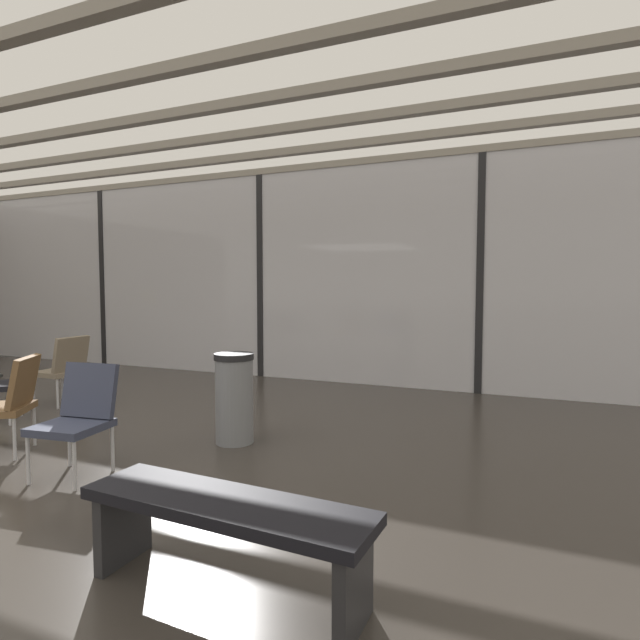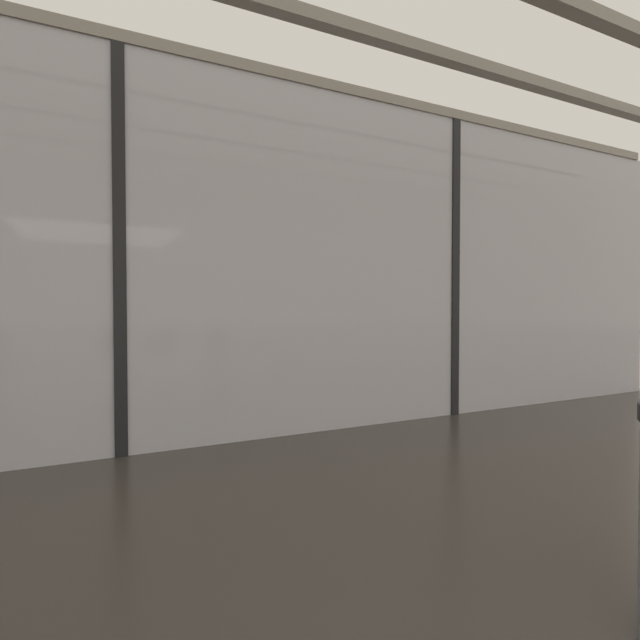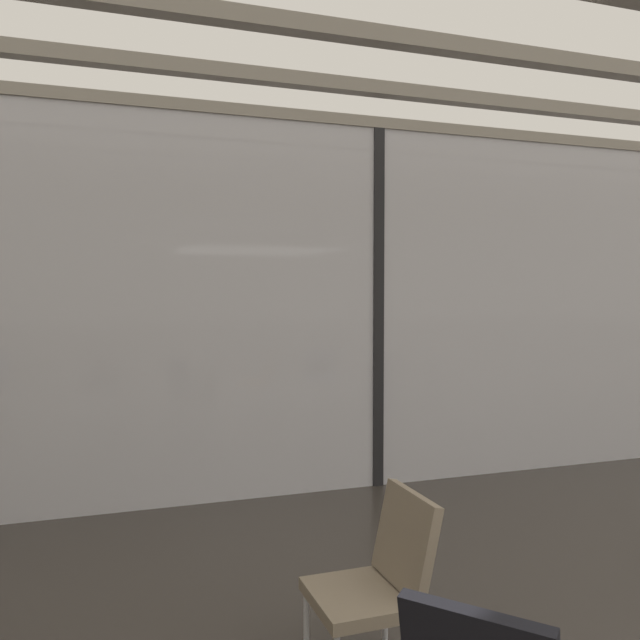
% 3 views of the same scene
% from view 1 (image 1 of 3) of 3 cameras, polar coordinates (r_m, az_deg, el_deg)
% --- Properties ---
extents(glass_curtain_wall, '(14.00, 0.08, 3.32)m').
position_cam_1_polar(glass_curtain_wall, '(8.59, -6.55, 4.81)').
color(glass_curtain_wall, silver).
rests_on(glass_curtain_wall, ground).
extents(window_mullion_0, '(0.10, 0.12, 3.32)m').
position_cam_1_polar(window_mullion_0, '(10.78, -22.91, 4.31)').
color(window_mullion_0, black).
rests_on(window_mullion_0, ground).
extents(window_mullion_1, '(0.10, 0.12, 3.32)m').
position_cam_1_polar(window_mullion_1, '(8.59, -6.55, 4.81)').
color(window_mullion_1, black).
rests_on(window_mullion_1, ground).
extents(window_mullion_2, '(0.10, 0.12, 3.32)m').
position_cam_1_polar(window_mullion_2, '(7.48, 17.42, 4.84)').
color(window_mullion_2, black).
rests_on(window_mullion_2, ground).
extents(ceiling_slats, '(13.72, 6.72, 0.10)m').
position_cam_1_polar(ceiling_slats, '(6.26, -23.11, 20.91)').
color(ceiling_slats, gray).
rests_on(ceiling_slats, glass_curtain_wall).
extents(parked_airplane, '(14.14, 3.83, 3.83)m').
position_cam_1_polar(parked_airplane, '(13.31, 1.15, 5.52)').
color(parked_airplane, silver).
rests_on(parked_airplane, ground).
extents(lounge_chair_0, '(0.53, 0.48, 0.87)m').
position_cam_1_polar(lounge_chair_0, '(7.26, -26.58, -4.58)').
color(lounge_chair_0, '#7F705B').
rests_on(lounge_chair_0, ground).
extents(lounge_chair_3, '(0.55, 0.59, 0.87)m').
position_cam_1_polar(lounge_chair_3, '(4.55, -25.24, -9.30)').
color(lounge_chair_3, '#33384C').
rests_on(lounge_chair_3, ground).
extents(lounge_chair_5, '(0.70, 0.69, 0.87)m').
position_cam_1_polar(lounge_chair_5, '(5.39, -31.31, -7.50)').
color(lounge_chair_5, brown).
rests_on(lounge_chair_5, ground).
extents(waiting_bench, '(1.51, 0.45, 0.47)m').
position_cam_1_polar(waiting_bench, '(2.69, -10.53, -21.10)').
color(waiting_bench, black).
rests_on(waiting_bench, ground).
extents(trash_bin, '(0.38, 0.38, 0.86)m').
position_cam_1_polar(trash_bin, '(5.01, -9.51, -8.53)').
color(trash_bin, slate).
rests_on(trash_bin, ground).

